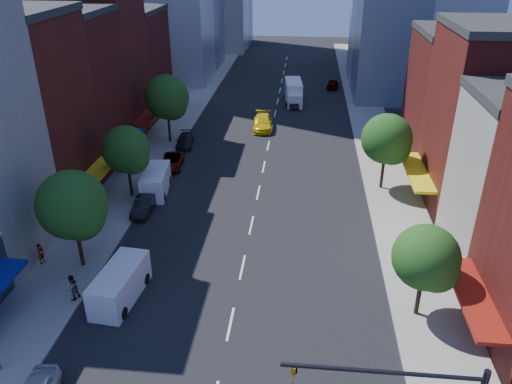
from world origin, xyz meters
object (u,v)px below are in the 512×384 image
at_px(parked_car_third, 172,162).
at_px(pedestrian_near, 41,254).
at_px(traffic_car_oncoming, 294,103).
at_px(traffic_car_far, 333,84).
at_px(box_truck, 294,93).
at_px(parked_car_rear, 185,141).
at_px(parked_car_second, 144,205).
at_px(cargo_van_far, 156,182).
at_px(pedestrian_far, 72,288).
at_px(cargo_van_near, 119,286).
at_px(taxi, 263,122).

distance_m(parked_car_third, pedestrian_near, 18.73).
relative_size(parked_car_third, traffic_car_oncoming, 1.20).
relative_size(traffic_car_far, box_truck, 0.54).
height_order(parked_car_rear, traffic_car_far, traffic_car_far).
bearing_deg(pedestrian_near, parked_car_second, -21.27).
xyz_separation_m(parked_car_second, cargo_van_far, (0.02, 3.72, 0.44)).
bearing_deg(cargo_van_far, pedestrian_far, -100.37).
relative_size(parked_car_second, traffic_car_far, 0.98).
xyz_separation_m(cargo_van_far, traffic_car_oncoming, (11.96, 28.31, -0.47)).
distance_m(parked_car_third, traffic_car_far, 37.67).
height_order(parked_car_second, traffic_car_far, traffic_car_far).
distance_m(parked_car_second, parked_car_rear, 15.69).
bearing_deg(pedestrian_near, traffic_car_oncoming, -13.37).
distance_m(cargo_van_near, traffic_car_far, 56.76).
bearing_deg(cargo_van_near, parked_car_third, 101.22).
xyz_separation_m(cargo_van_near, traffic_car_oncoming, (9.99, 43.72, -0.48)).
bearing_deg(traffic_car_oncoming, cargo_van_near, 74.74).
xyz_separation_m(parked_car_rear, cargo_van_near, (1.99, -27.39, 0.48)).
xyz_separation_m(traffic_car_oncoming, box_truck, (-0.17, 2.34, 0.78)).
relative_size(cargo_van_far, pedestrian_far, 2.99).
relative_size(cargo_van_far, traffic_car_far, 1.32).
relative_size(cargo_van_near, traffic_car_far, 1.33).
distance_m(parked_car_second, parked_car_third, 9.61).
relative_size(cargo_van_far, pedestrian_near, 3.39).
bearing_deg(pedestrian_near, traffic_car_far, -14.57).
bearing_deg(traffic_car_far, pedestrian_far, 78.52).
height_order(parked_car_third, box_truck, box_truck).
bearing_deg(box_truck, pedestrian_near, -116.79).
bearing_deg(parked_car_rear, pedestrian_far, -97.98).
xyz_separation_m(parked_car_third, box_truck, (11.80, 24.77, 0.78)).
bearing_deg(taxi, parked_car_rear, -144.26).
height_order(taxi, pedestrian_far, pedestrian_far).
relative_size(cargo_van_near, taxi, 0.97).
bearing_deg(parked_car_rear, traffic_car_oncoming, 47.83).
bearing_deg(pedestrian_near, parked_car_third, -6.10).
bearing_deg(traffic_car_oncoming, parked_car_second, 67.11).
relative_size(taxi, traffic_car_oncoming, 1.47).
height_order(cargo_van_far, pedestrian_far, cargo_van_far).
distance_m(taxi, pedestrian_far, 35.81).
distance_m(parked_car_second, traffic_car_far, 46.37).
distance_m(parked_car_rear, taxi, 10.74).
distance_m(taxi, traffic_car_far, 22.47).
distance_m(parked_car_third, box_truck, 27.45).
bearing_deg(cargo_van_far, taxi, 59.26).
bearing_deg(cargo_van_near, pedestrian_near, 160.89).
distance_m(cargo_van_near, pedestrian_far, 3.02).
distance_m(parked_car_second, traffic_car_oncoming, 34.19).
distance_m(taxi, traffic_car_oncoming, 10.26).
bearing_deg(pedestrian_far, taxi, -171.58).
bearing_deg(parked_car_rear, cargo_van_near, -91.78).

